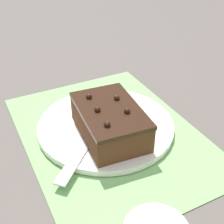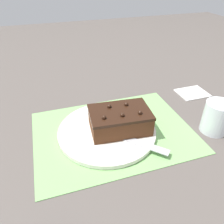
# 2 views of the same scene
# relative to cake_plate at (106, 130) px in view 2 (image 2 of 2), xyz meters

# --- Properties ---
(ground_plane) EXTENTS (3.00, 3.00, 0.00)m
(ground_plane) POSITION_rel_cake_plate_xyz_m (-0.02, 0.00, -0.01)
(ground_plane) COLOR #544C47
(placemat_woven) EXTENTS (0.46, 0.34, 0.00)m
(placemat_woven) POSITION_rel_cake_plate_xyz_m (-0.02, 0.00, -0.01)
(placemat_woven) COLOR #7AB266
(placemat_woven) RESTS_ON ground_plane
(cake_plate) EXTENTS (0.29, 0.29, 0.01)m
(cake_plate) POSITION_rel_cake_plate_xyz_m (0.00, 0.00, 0.00)
(cake_plate) COLOR white
(cake_plate) RESTS_ON placemat_woven
(chocolate_cake) EXTENTS (0.18, 0.13, 0.07)m
(chocolate_cake) POSITION_rel_cake_plate_xyz_m (-0.04, 0.01, 0.04)
(chocolate_cake) COLOR #512D19
(chocolate_cake) RESTS_ON cake_plate
(serving_knife) EXTENTS (0.17, 0.17, 0.01)m
(serving_knife) POSITION_rel_cake_plate_xyz_m (-0.02, 0.04, 0.01)
(serving_knife) COLOR black
(serving_knife) RESTS_ON cake_plate
(drinking_glass) EXTENTS (0.08, 0.08, 0.09)m
(drinking_glass) POSITION_rel_cake_plate_xyz_m (-0.31, 0.09, 0.04)
(drinking_glass) COLOR white
(drinking_glass) RESTS_ON ground_plane
(folded_napkin) EXTENTS (0.11, 0.09, 0.01)m
(folded_napkin) POSITION_rel_cake_plate_xyz_m (-0.38, -0.12, -0.01)
(folded_napkin) COLOR white
(folded_napkin) RESTS_ON ground_plane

